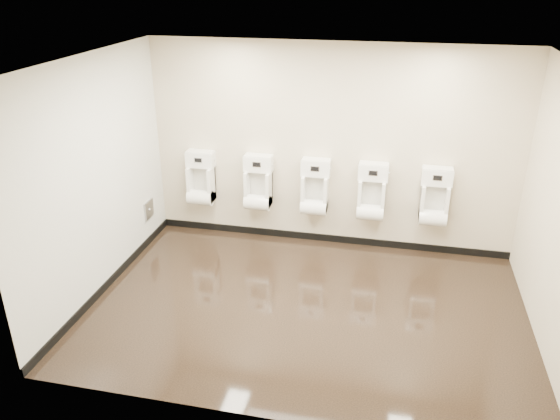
# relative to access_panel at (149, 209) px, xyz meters

# --- Properties ---
(ground) EXTENTS (5.00, 3.50, 0.00)m
(ground) POSITION_rel_access_panel_xyz_m (2.48, -1.20, -0.50)
(ground) COLOR black
(ground) RESTS_ON ground
(ceiling) EXTENTS (5.00, 3.50, 0.00)m
(ceiling) POSITION_rel_access_panel_xyz_m (2.48, -1.20, 2.30)
(ceiling) COLOR white
(back_wall) EXTENTS (5.00, 0.02, 2.80)m
(back_wall) POSITION_rel_access_panel_xyz_m (2.48, 0.55, 0.90)
(back_wall) COLOR beige
(back_wall) RESTS_ON ground
(front_wall) EXTENTS (5.00, 0.02, 2.80)m
(front_wall) POSITION_rel_access_panel_xyz_m (2.48, -2.95, 0.90)
(front_wall) COLOR beige
(front_wall) RESTS_ON ground
(left_wall) EXTENTS (0.02, 3.50, 2.80)m
(left_wall) POSITION_rel_access_panel_xyz_m (-0.02, -1.20, 0.90)
(left_wall) COLOR beige
(left_wall) RESTS_ON ground
(tile_overlay_left) EXTENTS (0.01, 3.50, 2.80)m
(tile_overlay_left) POSITION_rel_access_panel_xyz_m (-0.01, -1.20, 0.90)
(tile_overlay_left) COLOR white
(tile_overlay_left) RESTS_ON ground
(skirting_back) EXTENTS (5.00, 0.02, 0.10)m
(skirting_back) POSITION_rel_access_panel_xyz_m (2.48, 0.54, -0.45)
(skirting_back) COLOR black
(skirting_back) RESTS_ON ground
(skirting_left) EXTENTS (0.02, 3.50, 0.10)m
(skirting_left) POSITION_rel_access_panel_xyz_m (-0.01, -1.20, -0.45)
(skirting_left) COLOR black
(skirting_left) RESTS_ON ground
(access_panel) EXTENTS (0.04, 0.25, 0.25)m
(access_panel) POSITION_rel_access_panel_xyz_m (0.00, 0.00, 0.00)
(access_panel) COLOR #9E9EA3
(access_panel) RESTS_ON left_wall
(urinal_0) EXTENTS (0.41, 0.31, 0.76)m
(urinal_0) POSITION_rel_access_panel_xyz_m (0.65, 0.41, 0.31)
(urinal_0) COLOR white
(urinal_0) RESTS_ON back_wall
(urinal_1) EXTENTS (0.41, 0.31, 0.76)m
(urinal_1) POSITION_rel_access_panel_xyz_m (1.50, 0.41, 0.31)
(urinal_1) COLOR white
(urinal_1) RESTS_ON back_wall
(urinal_2) EXTENTS (0.41, 0.31, 0.76)m
(urinal_2) POSITION_rel_access_panel_xyz_m (2.30, 0.41, 0.31)
(urinal_2) COLOR white
(urinal_2) RESTS_ON back_wall
(urinal_3) EXTENTS (0.41, 0.31, 0.76)m
(urinal_3) POSITION_rel_access_panel_xyz_m (3.08, 0.41, 0.31)
(urinal_3) COLOR white
(urinal_3) RESTS_ON back_wall
(urinal_4) EXTENTS (0.41, 0.31, 0.76)m
(urinal_4) POSITION_rel_access_panel_xyz_m (3.90, 0.41, 0.31)
(urinal_4) COLOR white
(urinal_4) RESTS_ON back_wall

